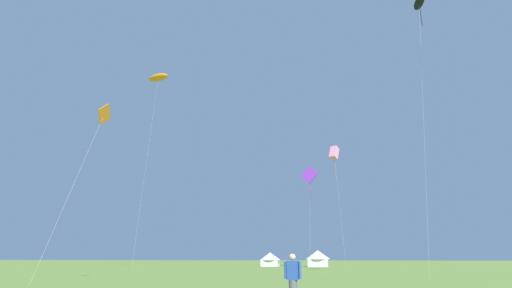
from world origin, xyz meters
TOP-DOWN VIEW (x-y plane):
  - kite_black_parafoil at (17.91, 34.49)m, footprint 3.15×2.71m
  - kite_purple_diamond at (4.46, 50.55)m, footprint 2.59×2.00m
  - kite_orange_diamond at (-8.62, 18.35)m, footprint 2.34×3.25m
  - kite_orange_parafoil at (-20.98, 52.81)m, footprint 4.27×3.51m
  - kite_pink_box at (8.32, 58.29)m, footprint 1.84×2.82m
  - person_spectator at (5.59, 7.87)m, footprint 0.57×0.29m
  - festival_tent_right at (-3.56, 65.69)m, footprint 3.68×3.68m
  - festival_tent_left at (4.74, 65.69)m, footprint 4.22×4.22m

SIDE VIEW (x-z plane):
  - person_spectator at x=5.59m, z-range -0.02..1.71m
  - festival_tent_right at x=-3.56m, z-range 0.13..2.52m
  - festival_tent_left at x=4.74m, z-range 0.15..2.89m
  - kite_orange_diamond at x=-8.62m, z-range 5.09..17.36m
  - kite_purple_diamond at x=4.46m, z-range 5.65..20.02m
  - kite_pink_box at x=8.32m, z-range 8.40..27.69m
  - kite_black_parafoil at x=17.91m, z-range 14.03..43.25m
  - kite_orange_parafoil at x=-20.98m, z-range 15.37..47.69m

